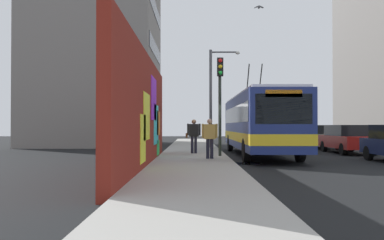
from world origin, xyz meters
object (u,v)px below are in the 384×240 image
Objects in this scene: city_bus at (259,122)px; traffic_light at (220,90)px; pedestrian_midblock at (194,133)px; street_lamp at (214,91)px; parked_car_red at (347,138)px; parked_car_champagne at (317,136)px; parked_car_silver at (294,134)px; pedestrian_at_curb at (210,135)px.

traffic_light is at bearing 135.62° from city_bus.
city_bus is 6.62× the size of pedestrian_midblock.
street_lamp is (7.31, -0.14, 0.62)m from traffic_light.
city_bus is 5.57m from parked_car_red.
parked_car_champagne is 0.77× the size of street_lamp.
pedestrian_midblock is 6.21m from street_lamp.
parked_car_red is at bearing -180.00° from parked_car_champagne.
pedestrian_midblock is 0.27× the size of street_lamp.
parked_car_champagne is 1.06× the size of traffic_light.
pedestrian_midblock reaches higher than parked_car_silver.
city_bus is at bearing -158.51° from street_lamp.
pedestrian_at_curb is (-3.34, -0.67, -0.02)m from pedestrian_midblock.
parked_car_silver is 1.08× the size of traffic_light.
city_bus is at bearing 108.74° from parked_car_red.
pedestrian_midblock is (-2.11, 8.56, 0.32)m from parked_car_red.
parked_car_silver is 17.48m from traffic_light.
city_bus reaches higher than pedestrian_midblock.
traffic_light is at bearing 178.94° from street_lamp.
parked_car_silver is at bearing -40.74° from street_lamp.
pedestrian_midblock reaches higher than parked_car_champagne.
city_bus reaches higher than parked_car_red.
parked_car_red is at bearing -55.36° from pedestrian_at_curb.
parked_car_silver is at bearing -25.10° from traffic_light.
city_bus is at bearing -36.10° from pedestrian_at_curb.
traffic_light is (-15.69, 7.35, 2.34)m from parked_car_silver.
street_lamp reaches higher than pedestrian_midblock.
pedestrian_midblock is at bearing 166.20° from street_lamp.
city_bus reaches higher than parked_car_silver.
street_lamp reaches higher than parked_car_red.
parked_car_red is at bearing -114.92° from street_lamp.
pedestrian_at_curb is 0.27× the size of street_lamp.
parked_car_champagne is 11.32m from pedestrian_midblock.
pedestrian_at_curb is (-17.18, 7.89, 0.30)m from parked_car_silver.
traffic_light is (-9.25, 7.35, 2.34)m from parked_car_champagne.
parked_car_silver is at bearing -24.66° from pedestrian_at_curb.
parked_car_red is at bearing -180.00° from parked_car_silver.
city_bus is at bearing 143.62° from parked_car_champagne.
parked_car_champagne is 8.04m from street_lamp.
street_lamp reaches higher than pedestrian_at_curb.
traffic_light is at bearing 141.54° from parked_car_champagne.
pedestrian_at_curb is (-10.74, 7.89, 0.30)m from parked_car_champagne.
pedestrian_midblock is at bearing 11.33° from pedestrian_at_curb.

